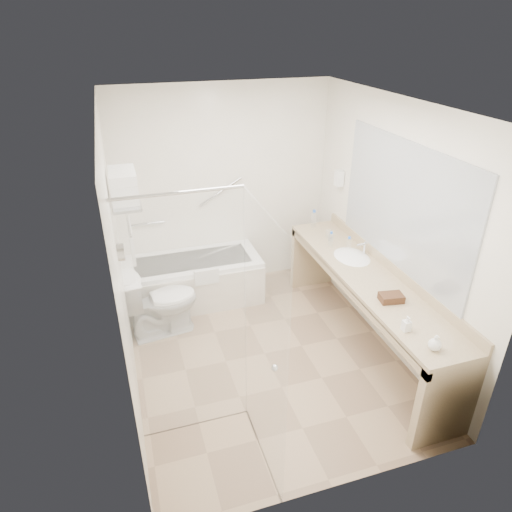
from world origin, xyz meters
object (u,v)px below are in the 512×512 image
object	(u,v)px
bathtub	(194,280)
water_bottle_left	(349,245)
amenity_basket	(391,298)
vanity_counter	(366,293)
toilet	(161,302)

from	to	relation	value
bathtub	water_bottle_left	distance (m)	1.91
amenity_basket	water_bottle_left	distance (m)	1.00
bathtub	water_bottle_left	size ratio (longest dim) A/B	9.01
amenity_basket	water_bottle_left	size ratio (longest dim) A/B	1.16
bathtub	vanity_counter	bearing A→B (deg)	-42.35
water_bottle_left	vanity_counter	bearing A→B (deg)	-95.30
toilet	amenity_basket	world-z (taller)	amenity_basket
bathtub	amenity_basket	world-z (taller)	amenity_basket
bathtub	vanity_counter	world-z (taller)	vanity_counter
amenity_basket	bathtub	bearing A→B (deg)	128.54
toilet	water_bottle_left	world-z (taller)	water_bottle_left
vanity_counter	water_bottle_left	bearing A→B (deg)	84.70
bathtub	water_bottle_left	world-z (taller)	water_bottle_left
bathtub	amenity_basket	size ratio (longest dim) A/B	7.75
amenity_basket	water_bottle_left	bearing A→B (deg)	84.74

